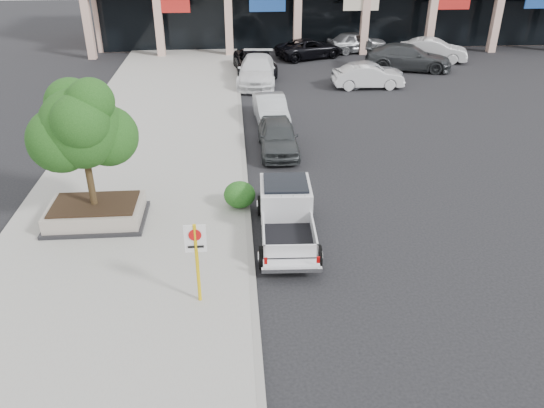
{
  "coord_description": "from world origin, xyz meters",
  "views": [
    {
      "loc": [
        -1.92,
        -12.99,
        9.03
      ],
      "look_at": [
        -0.81,
        1.5,
        1.19
      ],
      "focal_mm": 35.0,
      "sensor_mm": 36.0,
      "label": 1
    }
  ],
  "objects_px": {
    "curb_car_d": "(255,62)",
    "lot_car_d": "(310,48)",
    "lot_car_c": "(408,57)",
    "lot_car_e": "(357,42)",
    "planter_tree": "(86,127)",
    "lot_car_f": "(433,50)",
    "pickup_truck": "(287,216)",
    "planter": "(96,213)",
    "curb_car_b": "(271,110)",
    "curb_car_c": "(257,70)",
    "lot_car_b": "(368,76)",
    "no_parking_sign": "(196,253)",
    "lot_car_a": "(368,72)",
    "curb_car_a": "(278,136)"
  },
  "relations": [
    {
      "from": "lot_car_b",
      "to": "lot_car_d",
      "type": "bearing_deg",
      "value": 17.61
    },
    {
      "from": "lot_car_c",
      "to": "lot_car_e",
      "type": "bearing_deg",
      "value": 37.88
    },
    {
      "from": "curb_car_b",
      "to": "lot_car_d",
      "type": "bearing_deg",
      "value": 70.85
    },
    {
      "from": "planter",
      "to": "planter_tree",
      "type": "relative_size",
      "value": 0.8
    },
    {
      "from": "curb_car_a",
      "to": "curb_car_c",
      "type": "height_order",
      "value": "curb_car_c"
    },
    {
      "from": "planter",
      "to": "curb_car_b",
      "type": "bearing_deg",
      "value": 55.89
    },
    {
      "from": "lot_car_b",
      "to": "lot_car_f",
      "type": "relative_size",
      "value": 0.89
    },
    {
      "from": "pickup_truck",
      "to": "planter",
      "type": "bearing_deg",
      "value": 170.97
    },
    {
      "from": "pickup_truck",
      "to": "curb_car_d",
      "type": "height_order",
      "value": "pickup_truck"
    },
    {
      "from": "no_parking_sign",
      "to": "curb_car_a",
      "type": "xyz_separation_m",
      "value": [
        2.96,
        10.33,
        -0.94
      ]
    },
    {
      "from": "lot_car_d",
      "to": "lot_car_f",
      "type": "xyz_separation_m",
      "value": [
        8.65,
        -1.61,
        0.09
      ]
    },
    {
      "from": "curb_car_d",
      "to": "lot_car_e",
      "type": "bearing_deg",
      "value": 31.77
    },
    {
      "from": "lot_car_f",
      "to": "curb_car_d",
      "type": "bearing_deg",
      "value": 120.65
    },
    {
      "from": "no_parking_sign",
      "to": "lot_car_d",
      "type": "distance_m",
      "value": 28.64
    },
    {
      "from": "pickup_truck",
      "to": "lot_car_b",
      "type": "relative_size",
      "value": 1.16
    },
    {
      "from": "planter_tree",
      "to": "lot_car_f",
      "type": "xyz_separation_m",
      "value": [
        18.89,
        21.62,
        -2.63
      ]
    },
    {
      "from": "lot_car_a",
      "to": "lot_car_c",
      "type": "bearing_deg",
      "value": -62.16
    },
    {
      "from": "pickup_truck",
      "to": "lot_car_c",
      "type": "distance_m",
      "value": 23.17
    },
    {
      "from": "planter_tree",
      "to": "lot_car_f",
      "type": "height_order",
      "value": "planter_tree"
    },
    {
      "from": "lot_car_c",
      "to": "lot_car_e",
      "type": "relative_size",
      "value": 1.25
    },
    {
      "from": "lot_car_d",
      "to": "no_parking_sign",
      "type": "bearing_deg",
      "value": 143.87
    },
    {
      "from": "lot_car_b",
      "to": "lot_car_e",
      "type": "bearing_deg",
      "value": -7.71
    },
    {
      "from": "planter",
      "to": "pickup_truck",
      "type": "relative_size",
      "value": 0.65
    },
    {
      "from": "curb_car_b",
      "to": "lot_car_a",
      "type": "height_order",
      "value": "lot_car_a"
    },
    {
      "from": "planter",
      "to": "curb_car_c",
      "type": "bearing_deg",
      "value": 69.85
    },
    {
      "from": "curb_car_c",
      "to": "lot_car_e",
      "type": "distance_m",
      "value": 11.42
    },
    {
      "from": "curb_car_a",
      "to": "curb_car_d",
      "type": "height_order",
      "value": "curb_car_d"
    },
    {
      "from": "planter_tree",
      "to": "curb_car_b",
      "type": "distance_m",
      "value": 11.72
    },
    {
      "from": "planter_tree",
      "to": "lot_car_b",
      "type": "xyz_separation_m",
      "value": [
        12.67,
        15.28,
        -2.72
      ]
    },
    {
      "from": "no_parking_sign",
      "to": "curb_car_a",
      "type": "bearing_deg",
      "value": 73.99
    },
    {
      "from": "curb_car_c",
      "to": "lot_car_f",
      "type": "xyz_separation_m",
      "value": [
        12.82,
        4.89,
        -0.03
      ]
    },
    {
      "from": "curb_car_d",
      "to": "lot_car_d",
      "type": "height_order",
      "value": "curb_car_d"
    },
    {
      "from": "lot_car_b",
      "to": "planter",
      "type": "bearing_deg",
      "value": 140.98
    },
    {
      "from": "curb_car_d",
      "to": "lot_car_c",
      "type": "distance_m",
      "value": 10.33
    },
    {
      "from": "curb_car_b",
      "to": "lot_car_c",
      "type": "xyz_separation_m",
      "value": [
        9.99,
        9.9,
        0.15
      ]
    },
    {
      "from": "no_parking_sign",
      "to": "lot_car_c",
      "type": "bearing_deg",
      "value": 61.67
    },
    {
      "from": "curb_car_b",
      "to": "lot_car_c",
      "type": "relative_size",
      "value": 0.72
    },
    {
      "from": "curb_car_c",
      "to": "curb_car_d",
      "type": "relative_size",
      "value": 1.04
    },
    {
      "from": "no_parking_sign",
      "to": "pickup_truck",
      "type": "xyz_separation_m",
      "value": [
        2.62,
        3.16,
        -0.86
      ]
    },
    {
      "from": "lot_car_c",
      "to": "lot_car_e",
      "type": "distance_m",
      "value": 5.97
    },
    {
      "from": "no_parking_sign",
      "to": "lot_car_b",
      "type": "distance_m",
      "value": 21.9
    },
    {
      "from": "planter",
      "to": "curb_car_a",
      "type": "height_order",
      "value": "curb_car_a"
    },
    {
      "from": "lot_car_c",
      "to": "lot_car_e",
      "type": "xyz_separation_m",
      "value": [
        -2.28,
        5.51,
        -0.05
      ]
    },
    {
      "from": "lot_car_a",
      "to": "curb_car_c",
      "type": "bearing_deg",
      "value": 67.11
    },
    {
      "from": "curb_car_b",
      "to": "curb_car_d",
      "type": "height_order",
      "value": "curb_car_d"
    },
    {
      "from": "planter",
      "to": "lot_car_b",
      "type": "height_order",
      "value": "lot_car_b"
    },
    {
      "from": "lot_car_e",
      "to": "planter_tree",
      "type": "bearing_deg",
      "value": 137.1
    },
    {
      "from": "curb_car_a",
      "to": "planter_tree",
      "type": "bearing_deg",
      "value": -138.03
    },
    {
      "from": "planter",
      "to": "lot_car_e",
      "type": "xyz_separation_m",
      "value": [
        14.21,
        25.02,
        0.31
      ]
    },
    {
      "from": "lot_car_c",
      "to": "lot_car_a",
      "type": "bearing_deg",
      "value": 149.38
    }
  ]
}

